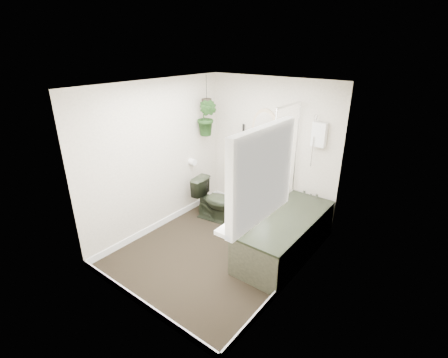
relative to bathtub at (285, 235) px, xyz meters
The scene contains 22 objects.
floor 0.99m from the bathtub, 147.99° to the right, with size 2.30×2.80×0.02m, color black.
ceiling 2.23m from the bathtub, 147.99° to the right, with size 2.30×2.80×0.02m, color white.
wall_back 1.49m from the bathtub, 131.32° to the left, with size 2.30×0.02×2.30m, color beige.
wall_front 2.24m from the bathtub, 112.73° to the right, with size 2.30×0.02×2.30m, color beige.
wall_left 2.20m from the bathtub, 165.69° to the right, with size 0.02×2.80×2.30m, color beige.
wall_right 1.06m from the bathtub, 54.25° to the right, with size 0.02×2.80×2.30m, color beige.
skirting 0.97m from the bathtub, 147.99° to the right, with size 2.30×2.80×0.10m, color white.
bathtub is the anchor object (origin of this frame).
bath_screen 1.15m from the bathtub, 123.96° to the left, with size 0.04×0.72×1.40m, color silver, non-canonical shape.
shower_box 1.51m from the bathtub, 90.00° to the left, with size 0.20×0.10×0.35m, color white.
oval_mirror 1.75m from the bathtub, 136.67° to the left, with size 0.46×0.03×0.62m, color #D3B691.
wall_sconce 1.93m from the bathtub, 146.96° to the left, with size 0.04×0.04×0.22m, color black.
toilet_roll_holder 2.01m from the bathtub, behind, with size 0.11×0.11×0.11m, color white.
window_recess 1.84m from the bathtub, 76.41° to the right, with size 0.08×1.00×0.90m, color white.
window_sill 1.54m from the bathtub, 79.61° to the right, with size 0.18×1.00×0.04m, color white.
window_blinds 1.83m from the bathtub, 78.46° to the right, with size 0.01×0.86×0.76m, color white.
toilet 1.41m from the bathtub, behind, with size 0.40×0.69×0.71m, color black.
pedestal_sink 1.19m from the bathtub, 142.05° to the left, with size 0.57×0.48×0.97m, color black, non-canonical shape.
sill_plant 1.42m from the bathtub, 76.75° to the right, with size 0.22×0.19×0.25m, color black.
hanging_plant 2.26m from the bathtub, 165.74° to the left, with size 0.33×0.27×0.61m, color black.
soap_bottle 0.80m from the bathtub, 114.72° to the right, with size 0.10×0.10×0.21m, color black.
hanging_pot 2.42m from the bathtub, 165.74° to the left, with size 0.16×0.16×0.12m, color black.
Camera 1 is at (2.48, -3.06, 2.75)m, focal length 26.00 mm.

